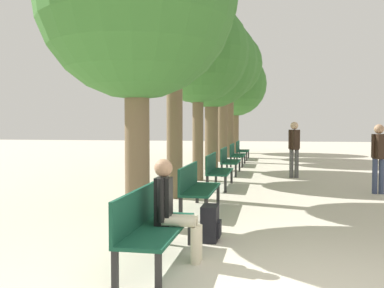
% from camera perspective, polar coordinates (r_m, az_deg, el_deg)
% --- Properties ---
extents(bench_row_0, '(0.53, 1.76, 0.87)m').
position_cam_1_polar(bench_row_0, '(5.08, -5.63, -10.24)').
color(bench_row_0, '#144733').
rests_on(bench_row_0, ground_plane).
extents(bench_row_1, '(0.53, 1.76, 0.87)m').
position_cam_1_polar(bench_row_1, '(8.08, 0.52, -5.47)').
color(bench_row_1, '#144733').
rests_on(bench_row_1, ground_plane).
extents(bench_row_2, '(0.53, 1.76, 0.87)m').
position_cam_1_polar(bench_row_2, '(11.16, 3.27, -3.27)').
color(bench_row_2, '#144733').
rests_on(bench_row_2, ground_plane).
extents(bench_row_3, '(0.53, 1.76, 0.87)m').
position_cam_1_polar(bench_row_3, '(14.25, 4.83, -2.03)').
color(bench_row_3, '#144733').
rests_on(bench_row_3, ground_plane).
extents(bench_row_4, '(0.53, 1.76, 0.87)m').
position_cam_1_polar(bench_row_4, '(17.36, 5.83, -1.23)').
color(bench_row_4, '#144733').
rests_on(bench_row_4, ground_plane).
extents(bench_row_5, '(0.53, 1.76, 0.87)m').
position_cam_1_polar(bench_row_5, '(20.47, 6.53, -0.67)').
color(bench_row_5, '#144733').
rests_on(bench_row_5, ground_plane).
extents(tree_row_0, '(3.16, 3.16, 5.18)m').
position_cam_1_polar(tree_row_0, '(7.15, -7.42, 18.36)').
color(tree_row_0, brown).
rests_on(tree_row_0, ground_plane).
extents(tree_row_2, '(2.98, 2.98, 5.25)m').
position_cam_1_polar(tree_row_2, '(12.73, 0.80, 12.07)').
color(tree_row_2, brown).
rests_on(tree_row_2, ground_plane).
extents(tree_row_3, '(3.29, 3.29, 5.54)m').
position_cam_1_polar(tree_row_3, '(15.61, 2.63, 10.71)').
color(tree_row_3, brown).
rests_on(tree_row_3, ground_plane).
extents(tree_row_4, '(2.63, 2.63, 6.04)m').
position_cam_1_polar(tree_row_4, '(19.29, 4.12, 11.44)').
color(tree_row_4, brown).
rests_on(tree_row_4, ground_plane).
extents(tree_row_5, '(3.38, 3.38, 6.39)m').
position_cam_1_polar(tree_row_5, '(21.92, 4.89, 10.38)').
color(tree_row_5, brown).
rests_on(tree_row_5, ground_plane).
extents(tree_row_6, '(3.76, 3.76, 5.92)m').
position_cam_1_polar(tree_row_6, '(25.41, 5.67, 7.87)').
color(tree_row_6, brown).
rests_on(tree_row_6, ground_plane).
extents(person_seated, '(0.57, 0.32, 1.22)m').
position_cam_1_polar(person_seated, '(5.12, -2.62, -8.37)').
color(person_seated, beige).
rests_on(person_seated, ground_plane).
extents(backpack, '(0.26, 0.37, 0.50)m').
position_cam_1_polar(backpack, '(6.07, 2.47, -10.52)').
color(backpack, black).
rests_on(backpack, ground_plane).
extents(pedestrian_near, '(0.33, 0.28, 1.64)m').
position_cam_1_polar(pedestrian_near, '(10.95, 23.61, -1.24)').
color(pedestrian_near, '#384260').
rests_on(pedestrian_near, ground_plane).
extents(pedestrian_mid, '(0.35, 0.31, 1.72)m').
position_cam_1_polar(pedestrian_mid, '(13.48, 13.47, -0.24)').
color(pedestrian_mid, '#4C4C4C').
rests_on(pedestrian_mid, ground_plane).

